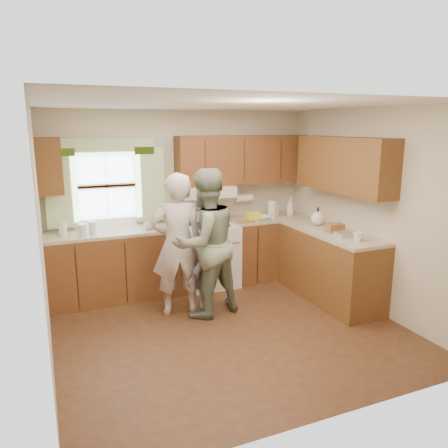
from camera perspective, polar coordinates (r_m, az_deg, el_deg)
name	(u,v)px	position (r m, az deg, el deg)	size (l,w,h in m)	color
room	(230,223)	(4.75, 0.77, 0.09)	(3.80, 3.80, 3.80)	#432214
kitchen_fixtures	(239,233)	(6.04, 1.99, -1.16)	(3.80, 2.25, 2.15)	#42200E
stove	(209,254)	(6.35, -1.98, -3.97)	(0.76, 0.67, 1.07)	silver
woman_left	(178,245)	(5.31, -6.09, -2.74)	(0.64, 0.42, 1.76)	beige
woman_right	(205,243)	(5.27, -2.47, -2.53)	(0.88, 0.68, 1.81)	#25402A
child	(206,280)	(5.37, -2.38, -7.37)	(0.52, 0.22, 0.89)	gray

